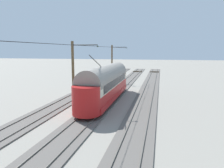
% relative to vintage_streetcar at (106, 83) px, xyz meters
% --- Properties ---
extents(ground_plane, '(220.00, 220.00, 0.00)m').
position_rel_vintage_streetcar_xyz_m(ground_plane, '(0.00, -5.35, -2.26)').
color(ground_plane, gray).
extents(track_streetcar_siding, '(2.80, 80.00, 0.18)m').
position_rel_vintage_streetcar_xyz_m(track_streetcar_siding, '(-4.62, -5.66, -2.20)').
color(track_streetcar_siding, '#56514C').
rests_on(track_streetcar_siding, ground).
extents(track_adjacent_siding, '(2.80, 80.00, 0.18)m').
position_rel_vintage_streetcar_xyz_m(track_adjacent_siding, '(0.00, -5.66, -2.20)').
color(track_adjacent_siding, '#56514C').
rests_on(track_adjacent_siding, ground).
extents(track_third_siding, '(2.80, 80.00, 0.18)m').
position_rel_vintage_streetcar_xyz_m(track_third_siding, '(4.62, -5.66, -2.20)').
color(track_third_siding, '#56514C').
rests_on(track_third_siding, ground).
extents(vintage_streetcar, '(2.65, 16.55, 5.47)m').
position_rel_vintage_streetcar_xyz_m(vintage_streetcar, '(0.00, 0.00, 0.00)').
color(vintage_streetcar, red).
rests_on(vintage_streetcar, ground).
extents(catenary_pole_foreground, '(2.94, 0.28, 6.97)m').
position_rel_vintage_streetcar_xyz_m(catenary_pole_foreground, '(2.63, -15.46, 1.40)').
color(catenary_pole_foreground, brown).
rests_on(catenary_pole_foreground, ground).
extents(catenary_pole_mid_near, '(2.94, 0.28, 6.97)m').
position_rel_vintage_streetcar_xyz_m(catenary_pole_mid_near, '(2.63, 3.33, 1.40)').
color(catenary_pole_mid_near, brown).
rests_on(catenary_pole_mid_near, ground).
extents(overhead_wire_run, '(2.73, 41.57, 0.18)m').
position_rel_vintage_streetcar_xyz_m(overhead_wire_run, '(0.05, 2.57, 4.17)').
color(overhead_wire_run, black).
rests_on(overhead_wire_run, ground).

